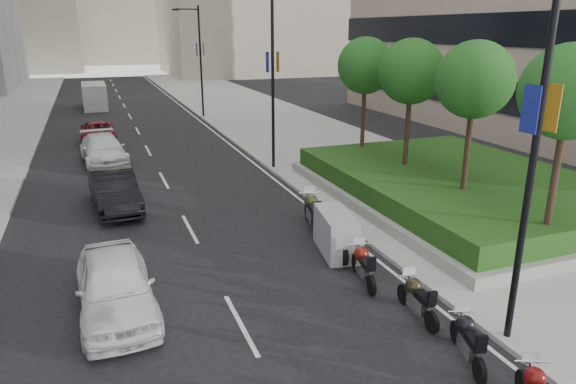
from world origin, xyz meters
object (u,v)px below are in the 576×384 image
motorcycle_5 (335,233)px  car_d (98,132)px  delivery_van (95,97)px  motorcycle_4 (363,265)px  lamp_post_0 (531,134)px  car_c (103,150)px  car_b (114,190)px  motorcycle_6 (312,211)px  lamp_post_2 (199,56)px  car_a (115,285)px  motorcycle_3 (417,298)px  motorcycle_2 (468,339)px  lamp_post_1 (270,73)px

motorcycle_5 → car_d: size_ratio=0.53×
delivery_van → motorcycle_4: bearing=-80.9°
lamp_post_0 → car_c: bearing=111.0°
lamp_post_0 → car_b: lamp_post_0 is taller
motorcycle_6 → delivery_van: 36.08m
lamp_post_2 → car_a: bearing=-105.7°
motorcycle_5 → motorcycle_6: (0.21, 2.40, -0.05)m
motorcycle_3 → car_a: 7.86m
lamp_post_2 → motorcycle_6: size_ratio=3.68×
motorcycle_2 → motorcycle_3: bearing=18.9°
lamp_post_1 → motorcycle_6: bearing=-98.5°
lamp_post_2 → car_d: (-8.41, -7.20, -4.42)m
motorcycle_5 → car_d: 22.79m
car_d → motorcycle_5: bearing=-72.9°
lamp_post_1 → car_d: (-8.41, 10.80, -4.42)m
car_a → car_b: car_a is taller
lamp_post_0 → car_a: 10.63m
lamp_post_0 → car_c: 23.47m
motorcycle_4 → car_d: 24.82m
car_a → car_c: 16.86m
lamp_post_2 → car_c: bearing=-121.6°
lamp_post_1 → car_a: bearing=-124.7°
motorcycle_4 → motorcycle_5: motorcycle_5 is taller
motorcycle_3 → car_c: (-7.02, 19.83, 0.25)m
motorcycle_3 → motorcycle_6: bearing=5.3°
lamp_post_2 → car_b: size_ratio=1.86×
motorcycle_4 → car_b: size_ratio=0.43×
motorcycle_5 → car_c: size_ratio=0.45×
lamp_post_0 → car_b: bearing=121.2°
motorcycle_2 → car_a: (-7.26, 4.95, 0.27)m
motorcycle_2 → car_b: bearing=45.8°
lamp_post_2 → motorcycle_6: lamp_post_2 is taller
car_b → delivery_van: size_ratio=0.88×
motorcycle_6 → car_d: (-7.13, 19.31, -0.01)m
car_a → car_c: car_a is taller
lamp_post_1 → car_a: size_ratio=1.91×
car_c → motorcycle_5: bearing=-71.2°
car_b → car_d: bearing=86.7°
car_c → motorcycle_2: bearing=-77.1°
motorcycle_4 → motorcycle_5: (0.13, 2.16, 0.15)m
car_a → delivery_van: size_ratio=0.86×
lamp_post_0 → lamp_post_1: same height
motorcycle_3 → car_d: car_d is taller
motorcycle_3 → delivery_van: bearing=14.6°
motorcycle_4 → car_a: bearing=95.1°
motorcycle_2 → motorcycle_6: motorcycle_6 is taller
delivery_van → car_a: bearing=-90.7°
lamp_post_0 → motorcycle_4: (-1.62, 3.93, -4.51)m
lamp_post_2 → car_a: (-8.53, -30.31, -4.26)m
motorcycle_4 → motorcycle_6: (0.34, 4.56, 0.10)m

